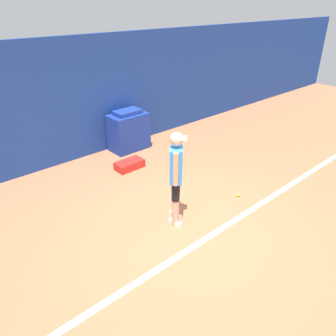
{
  "coord_description": "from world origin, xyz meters",
  "views": [
    {
      "loc": [
        -3.27,
        -3.24,
        3.51
      ],
      "look_at": [
        -0.04,
        0.4,
        0.97
      ],
      "focal_mm": 35.0,
      "sensor_mm": 36.0,
      "label": 1
    }
  ],
  "objects_px": {
    "tennis_player": "(176,174)",
    "covered_chair": "(129,131)",
    "equipment_bag": "(129,165)",
    "tennis_ball": "(238,195)"
  },
  "relations": [
    {
      "from": "tennis_player",
      "to": "covered_chair",
      "type": "bearing_deg",
      "value": 23.82
    },
    {
      "from": "covered_chair",
      "to": "tennis_player",
      "type": "bearing_deg",
      "value": -111.39
    },
    {
      "from": "tennis_player",
      "to": "equipment_bag",
      "type": "xyz_separation_m",
      "value": [
        0.56,
        2.17,
        -0.83
      ]
    },
    {
      "from": "tennis_player",
      "to": "tennis_ball",
      "type": "xyz_separation_m",
      "value": [
        1.46,
        -0.25,
        -0.89
      ]
    },
    {
      "from": "tennis_player",
      "to": "equipment_bag",
      "type": "height_order",
      "value": "tennis_player"
    },
    {
      "from": "tennis_ball",
      "to": "equipment_bag",
      "type": "height_order",
      "value": "equipment_bag"
    },
    {
      "from": "tennis_player",
      "to": "covered_chair",
      "type": "height_order",
      "value": "tennis_player"
    },
    {
      "from": "tennis_ball",
      "to": "equipment_bag",
      "type": "relative_size",
      "value": 0.1
    },
    {
      "from": "equipment_bag",
      "to": "covered_chair",
      "type": "bearing_deg",
      "value": 54.44
    },
    {
      "from": "tennis_ball",
      "to": "equipment_bag",
      "type": "bearing_deg",
      "value": 110.42
    }
  ]
}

